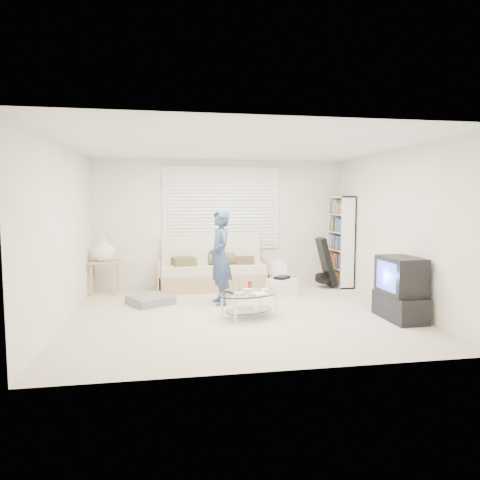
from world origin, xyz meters
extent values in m
plane|color=tan|center=(0.00, 0.00, 0.00)|extent=(5.00, 5.00, 0.00)
cube|color=beige|center=(0.00, 2.25, 1.25)|extent=(5.00, 0.02, 2.50)
cube|color=beige|center=(0.00, -2.25, 1.25)|extent=(5.00, 0.02, 2.50)
cube|color=beige|center=(-2.50, 0.00, 1.25)|extent=(0.02, 4.50, 2.50)
cube|color=beige|center=(2.50, 0.00, 1.25)|extent=(0.02, 4.50, 2.50)
cube|color=white|center=(0.00, 0.00, 2.50)|extent=(5.00, 4.50, 0.02)
cube|color=white|center=(0.00, 2.22, 1.55)|extent=(2.32, 0.06, 1.62)
cube|color=black|center=(0.00, 2.21, 1.55)|extent=(2.20, 0.01, 1.50)
cube|color=silver|center=(0.00, 2.18, 1.55)|extent=(2.16, 0.04, 1.50)
cube|color=silver|center=(0.00, 2.20, 1.55)|extent=(2.32, 0.08, 1.62)
cube|color=tan|center=(-0.22, 1.83, 0.16)|extent=(2.03, 0.81, 0.33)
cube|color=beige|center=(-0.22, 1.81, 0.41)|extent=(1.95, 0.75, 0.16)
cube|color=beige|center=(-0.22, 2.16, 0.71)|extent=(1.95, 0.23, 0.62)
cube|color=tan|center=(-1.24, 1.83, 0.28)|extent=(0.06, 0.81, 0.57)
cube|color=tan|center=(0.80, 1.83, 0.28)|extent=(0.06, 0.81, 0.57)
cube|color=#4C4925|center=(-0.78, 1.78, 0.56)|extent=(0.48, 0.48, 0.14)
cylinder|color=#4C4925|center=(-0.07, 1.75, 0.60)|extent=(0.51, 0.22, 0.22)
cube|color=#4C3226|center=(0.39, 1.81, 0.55)|extent=(0.42, 0.42, 0.12)
cube|color=slate|center=(-1.37, 0.81, 0.07)|extent=(0.84, 0.84, 0.14)
cube|color=tan|center=(-2.22, 1.78, 0.58)|extent=(0.53, 0.42, 0.04)
cube|color=tan|center=(-2.43, 1.62, 0.29)|extent=(0.04, 0.04, 0.57)
cube|color=tan|center=(-2.01, 1.62, 0.29)|extent=(0.04, 0.04, 0.57)
cube|color=tan|center=(-2.43, 1.94, 0.29)|extent=(0.04, 0.04, 0.57)
cube|color=tan|center=(-2.01, 1.94, 0.29)|extent=(0.04, 0.04, 0.57)
imported|color=white|center=(-2.22, 1.78, 0.82)|extent=(0.42, 0.42, 0.44)
cube|color=white|center=(2.33, 1.77, 0.89)|extent=(0.28, 0.75, 1.78)
cube|color=black|center=(1.97, 1.61, 0.51)|extent=(0.35, 0.35, 0.96)
cylinder|color=black|center=(1.93, 1.61, 0.18)|extent=(0.35, 0.36, 0.18)
cylinder|color=white|center=(0.98, 1.56, 0.01)|extent=(0.23, 0.23, 0.03)
cylinder|color=white|center=(0.98, 1.56, 0.16)|extent=(0.03, 0.03, 0.29)
cylinder|color=white|center=(0.98, 1.56, 0.40)|extent=(0.34, 0.12, 0.34)
cylinder|color=white|center=(0.98, 1.56, 0.40)|extent=(0.09, 0.06, 0.09)
cube|color=white|center=(0.96, 1.13, 0.15)|extent=(0.57, 0.47, 0.29)
cube|color=black|center=(0.96, 1.13, 0.31)|extent=(0.33, 0.33, 0.05)
cube|color=black|center=(2.20, -0.71, 0.18)|extent=(0.46, 0.84, 0.37)
cube|color=black|center=(2.20, -0.71, 0.64)|extent=(0.47, 0.70, 0.53)
cube|color=#6170FF|center=(1.98, -0.72, 0.64)|extent=(0.03, 0.53, 0.41)
ellipsoid|color=silver|center=(0.09, -0.24, 0.36)|extent=(1.14, 0.94, 0.02)
ellipsoid|color=silver|center=(0.09, -0.24, 0.11)|extent=(0.87, 0.72, 0.01)
cylinder|color=silver|center=(-0.16, -0.54, 0.17)|extent=(0.03, 0.03, 0.34)
cylinder|color=silver|center=(0.47, -0.30, 0.17)|extent=(0.03, 0.03, 0.34)
cylinder|color=silver|center=(-0.30, -0.18, 0.17)|extent=(0.03, 0.03, 0.34)
cylinder|color=silver|center=(0.33, 0.07, 0.17)|extent=(0.03, 0.03, 0.34)
cube|color=white|center=(-0.07, -0.38, 0.38)|extent=(0.16, 0.15, 0.04)
cube|color=white|center=(0.09, -0.14, 0.38)|extent=(0.15, 0.11, 0.04)
cube|color=white|center=(0.33, -0.19, 0.38)|extent=(0.11, 0.15, 0.04)
cylinder|color=silver|center=(-0.04, -0.11, 0.42)|extent=(0.06, 0.06, 0.11)
cylinder|color=#B42A2B|center=(0.14, -0.02, 0.43)|extent=(0.06, 0.06, 0.12)
cube|color=black|center=(-0.20, -0.24, 0.38)|extent=(0.11, 0.15, 0.02)
cube|color=white|center=(0.23, -0.35, 0.37)|extent=(0.24, 0.30, 0.01)
cube|color=#DAEB6E|center=(0.19, -0.39, 0.38)|extent=(0.27, 0.30, 0.01)
imported|color=navy|center=(-0.23, 0.64, 0.78)|extent=(0.44, 0.61, 1.55)
camera|label=1|loc=(-1.06, -6.26, 1.69)|focal=32.00mm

